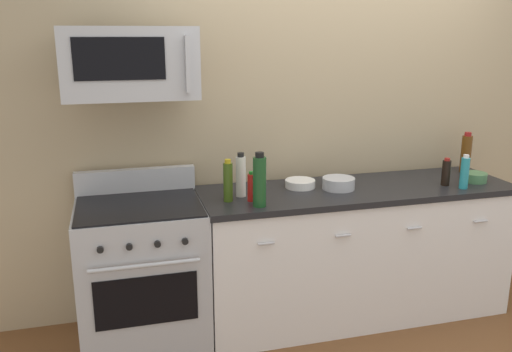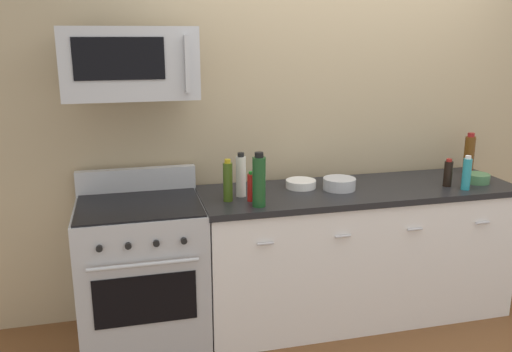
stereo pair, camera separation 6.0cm
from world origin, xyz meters
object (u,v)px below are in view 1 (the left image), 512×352
bottle_olive_oil (228,182)px  bowl_white_ceramic (300,183)px  bottle_wine_amber (466,153)px  bottle_wine_green (260,181)px  range_oven (143,274)px  bottle_soy_sauce_dark (446,172)px  bottle_vinegar_white (241,176)px  bowl_green_glaze (474,177)px  bowl_steel_prep (338,183)px  microwave (130,63)px  bottle_hot_sauce_red (252,187)px  bottle_dish_soap (465,173)px

bottle_olive_oil → bowl_white_ceramic: bottle_olive_oil is taller
bottle_olive_oil → bottle_wine_amber: (1.83, 0.23, 0.02)m
bottle_wine_amber → bottle_wine_green: (-1.68, -0.38, 0.01)m
range_oven → bottle_olive_oil: (0.53, -0.07, 0.58)m
bottle_olive_oil → bottle_soy_sauce_dark: (1.49, -0.04, -0.04)m
bottle_vinegar_white → bowl_green_glaze: bottle_vinegar_white is taller
bottle_soy_sauce_dark → bowl_white_ceramic: bottle_soy_sauce_dark is taller
range_oven → bowl_steel_prep: size_ratio=5.04×
bottle_olive_oil → bottle_vinegar_white: (0.10, 0.08, 0.01)m
microwave → bottle_soy_sauce_dark: 2.16m
bottle_hot_sauce_red → bottle_wine_amber: bottle_wine_amber is taller
range_oven → bottle_dish_soap: (2.09, -0.21, 0.56)m
range_oven → bottle_hot_sauce_red: 0.87m
bottle_hot_sauce_red → bowl_green_glaze: size_ratio=1.11×
bowl_steel_prep → bowl_green_glaze: bowl_steel_prep is taller
bottle_soy_sauce_dark → bowl_green_glaze: bottle_soy_sauce_dark is taller
bottle_wine_green → bottle_dish_soap: bearing=0.4°
bottle_hot_sauce_red → bottle_wine_amber: 1.72m
bottle_dish_soap → bowl_steel_prep: size_ratio=1.07×
microwave → bottle_vinegar_white: microwave is taller
microwave → bowl_green_glaze: (2.27, -0.13, -0.80)m
range_oven → bottle_wine_amber: 2.45m
bowl_white_ceramic → bowl_green_glaze: 1.23m
range_oven → bottle_dish_soap: 2.18m
bottle_olive_oil → bowl_steel_prep: 0.77m
range_oven → bowl_green_glaze: (2.27, -0.08, 0.48)m
bottle_vinegar_white → bottle_wine_amber: 1.74m
microwave → bottle_olive_oil: 0.89m
bottle_wine_green → bowl_green_glaze: bearing=4.9°
microwave → bowl_steel_prep: 1.51m
microwave → bowl_green_glaze: microwave is taller
bottle_vinegar_white → bowl_white_ceramic: 0.45m
bottle_olive_oil → bowl_steel_prep: size_ratio=1.23×
microwave → bottle_wine_amber: size_ratio=2.50×
range_oven → bottle_hot_sauce_red: (0.67, -0.11, 0.54)m
bottle_wine_amber → bowl_white_ceramic: 1.31m
range_oven → bowl_white_ceramic: range_oven is taller
bottle_wine_green → bowl_white_ceramic: (0.37, 0.31, -0.13)m
bottle_hot_sauce_red → bottle_olive_oil: bearing=166.6°
bottle_olive_oil → microwave: bearing=167.4°
bottle_vinegar_white → bottle_wine_green: bearing=-75.3°
range_oven → bottle_vinegar_white: 0.86m
bottle_olive_oil → bowl_green_glaze: bottle_olive_oil is taller
range_oven → bottle_hot_sauce_red: bottle_hot_sauce_red is taller
bottle_soy_sauce_dark → range_oven: bearing=176.9°
microwave → bottle_dish_soap: (2.09, -0.25, -0.72)m
bottle_olive_oil → bottle_wine_amber: 1.85m
bottle_wine_green → bowl_green_glaze: (1.58, 0.14, -0.12)m
bowl_white_ceramic → range_oven: bearing=-174.8°
bottle_dish_soap → bottle_wine_green: bearing=-179.6°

